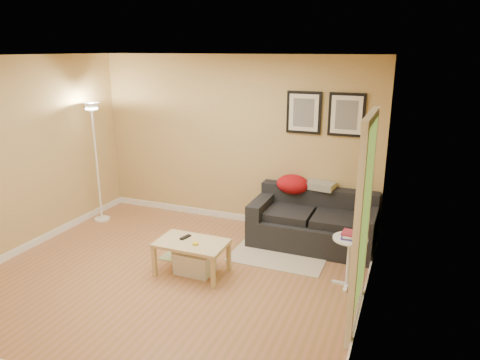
{
  "coord_description": "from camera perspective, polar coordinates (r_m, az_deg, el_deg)",
  "views": [
    {
      "loc": [
        2.56,
        -4.18,
        2.67
      ],
      "look_at": [
        0.55,
        0.85,
        1.05
      ],
      "focal_mm": 32.92,
      "sensor_mm": 36.0,
      "label": 1
    }
  ],
  "objects": [
    {
      "name": "remote_control",
      "position": [
        5.52,
        -7.1,
        -7.36
      ],
      "size": [
        0.09,
        0.17,
        0.02
      ],
      "primitive_type": "cube",
      "rotation": [
        0.0,
        0.0,
        -0.26
      ],
      "color": "black",
      "rests_on": "coffee_table"
    },
    {
      "name": "book_stack",
      "position": [
        5.19,
        13.99,
        -6.88
      ],
      "size": [
        0.19,
        0.24,
        0.07
      ],
      "primitive_type": null,
      "rotation": [
        0.0,
        0.0,
        -0.16
      ],
      "color": "#3E3193",
      "rests_on": "side_table"
    },
    {
      "name": "wall_right",
      "position": [
        4.41,
        16.65,
        -2.18
      ],
      "size": [
        0.0,
        4.0,
        4.0
      ],
      "primitive_type": "plane",
      "rotation": [
        1.57,
        0.0,
        -1.57
      ],
      "color": "tan",
      "rests_on": "ground"
    },
    {
      "name": "floor",
      "position": [
        5.58,
        -8.71,
        -12.13
      ],
      "size": [
        4.5,
        4.5,
        0.0
      ],
      "primitive_type": "plane",
      "color": "#AD6A4A",
      "rests_on": "ground"
    },
    {
      "name": "sofa",
      "position": [
        6.27,
        9.43,
        -5.07
      ],
      "size": [
        1.7,
        0.9,
        0.75
      ],
      "primitive_type": null,
      "color": "black",
      "rests_on": "ground"
    },
    {
      "name": "wall_front",
      "position": [
        3.63,
        -25.81,
        -7.27
      ],
      "size": [
        4.5,
        0.0,
        4.5
      ],
      "primitive_type": "plane",
      "rotation": [
        -1.57,
        0.0,
        0.0
      ],
      "color": "tan",
      "rests_on": "ground"
    },
    {
      "name": "red_throw",
      "position": [
        6.47,
        6.85,
        -0.56
      ],
      "size": [
        0.48,
        0.36,
        0.28
      ],
      "primitive_type": null,
      "color": "#AF1019",
      "rests_on": "sofa"
    },
    {
      "name": "wall_back",
      "position": [
        6.83,
        -0.7,
        5.07
      ],
      "size": [
        4.5,
        0.0,
        4.5
      ],
      "primitive_type": "plane",
      "rotation": [
        1.57,
        0.0,
        0.0
      ],
      "color": "tan",
      "rests_on": "ground"
    },
    {
      "name": "area_rug",
      "position": [
        6.03,
        5.09,
        -9.66
      ],
      "size": [
        1.25,
        0.85,
        0.01
      ],
      "primitive_type": "cube",
      "color": "beige",
      "rests_on": "ground"
    },
    {
      "name": "baseboard_left",
      "position": [
        6.89,
        -25.19,
        -7.4
      ],
      "size": [
        0.02,
        4.0,
        0.1
      ],
      "primitive_type": "cube",
      "color": "white",
      "rests_on": "ground"
    },
    {
      "name": "framed_print_right",
      "position": [
        6.28,
        13.65,
        8.22
      ],
      "size": [
        0.5,
        0.04,
        0.6
      ],
      "primitive_type": null,
      "color": "black",
      "rests_on": "wall_back"
    },
    {
      "name": "wall_left",
      "position": [
        6.52,
        -26.59,
        2.74
      ],
      "size": [
        0.0,
        4.0,
        4.0
      ],
      "primitive_type": "plane",
      "rotation": [
        1.57,
        0.0,
        1.57
      ],
      "color": "tan",
      "rests_on": "ground"
    },
    {
      "name": "ceiling",
      "position": [
        4.9,
        -10.08,
        15.58
      ],
      "size": [
        4.5,
        4.5,
        0.0
      ],
      "primitive_type": "plane",
      "rotation": [
        3.14,
        0.0,
        0.0
      ],
      "color": "white",
      "rests_on": "wall_back"
    },
    {
      "name": "plaid_throw",
      "position": [
        6.44,
        10.3,
        -0.7
      ],
      "size": [
        0.45,
        0.32,
        0.1
      ],
      "primitive_type": null,
      "rotation": [
        0.0,
        0.0,
        -0.14
      ],
      "color": "#C9BA75",
      "rests_on": "sofa"
    },
    {
      "name": "side_table",
      "position": [
        5.33,
        13.88,
        -10.26
      ],
      "size": [
        0.4,
        0.4,
        0.61
      ],
      "primitive_type": null,
      "color": "white",
      "rests_on": "ground"
    },
    {
      "name": "baseboard_back",
      "position": [
        7.18,
        -0.7,
        -4.77
      ],
      "size": [
        4.5,
        0.02,
        0.1
      ],
      "primitive_type": "cube",
      "color": "white",
      "rests_on": "ground"
    },
    {
      "name": "floor_lamp",
      "position": [
        7.26,
        -18.04,
        1.7
      ],
      "size": [
        0.25,
        0.25,
        1.9
      ],
      "primitive_type": null,
      "color": "white",
      "rests_on": "ground"
    },
    {
      "name": "tape_roll",
      "position": [
        5.32,
        -5.79,
        -8.22
      ],
      "size": [
        0.07,
        0.07,
        0.03
      ],
      "primitive_type": "cylinder",
      "color": "yellow",
      "rests_on": "coffee_table"
    },
    {
      "name": "storage_bin",
      "position": [
        5.56,
        -5.89,
        -10.5
      ],
      "size": [
        0.46,
        0.34,
        0.29
      ],
      "primitive_type": null,
      "color": "white",
      "rests_on": "ground"
    },
    {
      "name": "baseboard_right",
      "position": [
        4.94,
        15.29,
        -16.01
      ],
      "size": [
        0.02,
        4.0,
        0.1
      ],
      "primitive_type": "cube",
      "color": "white",
      "rests_on": "ground"
    },
    {
      "name": "framed_print_left",
      "position": [
        6.39,
        8.28,
        8.65
      ],
      "size": [
        0.5,
        0.04,
        0.6
      ],
      "primitive_type": null,
      "color": "black",
      "rests_on": "wall_back"
    },
    {
      "name": "coffee_table",
      "position": [
        5.5,
        -6.24,
        -9.99
      ],
      "size": [
        0.87,
        0.54,
        0.43
      ],
      "primitive_type": null,
      "rotation": [
        0.0,
        0.0,
        0.03
      ],
      "color": "#CEB87D",
      "rests_on": "ground"
    },
    {
      "name": "green_runner",
      "position": [
        6.02,
        -6.46,
        -9.72
      ],
      "size": [
        0.7,
        0.5,
        0.01
      ],
      "primitive_type": "cube",
      "color": "#668C4C",
      "rests_on": "ground"
    },
    {
      "name": "doorway",
      "position": [
        4.37,
        15.49,
        -6.12
      ],
      "size": [
        0.12,
        1.01,
        2.13
      ],
      "primitive_type": null,
      "color": "white",
      "rests_on": "ground"
    }
  ]
}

